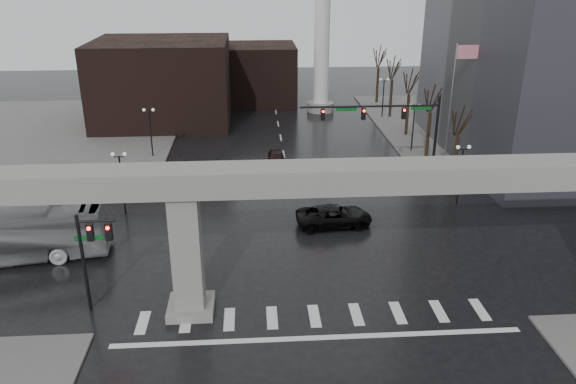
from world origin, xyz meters
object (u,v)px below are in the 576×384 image
far_car (276,158)px  city_bus (4,234)px  signal_mast_arm (394,122)px  pickup_truck (334,216)px

far_car → city_bus: bearing=-135.2°
signal_mast_arm → city_bus: bearing=-157.7°
pickup_truck → far_car: (-3.72, 14.28, -0.12)m
far_car → signal_mast_arm: bearing=-30.2°
signal_mast_arm → far_car: 12.75m
pickup_truck → city_bus: city_bus is taller
signal_mast_arm → far_car: (-9.94, 6.09, -5.15)m
city_bus → far_car: city_bus is taller
pickup_truck → city_bus: size_ratio=0.43×
signal_mast_arm → city_bus: 31.47m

